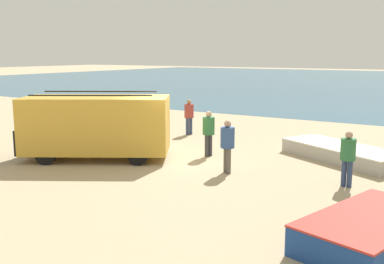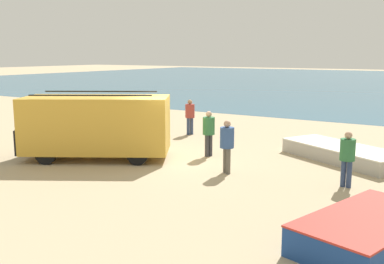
% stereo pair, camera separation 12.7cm
% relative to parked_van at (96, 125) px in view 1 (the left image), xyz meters
% --- Properties ---
extents(ground_plane, '(200.00, 200.00, 0.00)m').
position_rel_parked_van_xyz_m(ground_plane, '(2.21, 1.18, -1.23)').
color(ground_plane, tan).
extents(parked_van, '(5.42, 4.31, 2.37)m').
position_rel_parked_van_xyz_m(parked_van, '(0.00, 0.00, 0.00)').
color(parked_van, gold).
rests_on(parked_van, ground_plane).
extents(fishing_rowboat_0, '(5.26, 3.63, 0.52)m').
position_rel_parked_van_xyz_m(fishing_rowboat_0, '(7.64, 4.31, -0.97)').
color(fishing_rowboat_0, '#ADA89E').
rests_on(fishing_rowboat_0, ground_plane).
extents(fishing_rowboat_1, '(4.26, 3.94, 0.58)m').
position_rel_parked_van_xyz_m(fishing_rowboat_1, '(-5.49, 4.92, -0.94)').
color(fishing_rowboat_1, '#ADA89E').
rests_on(fishing_rowboat_1, ground_plane).
extents(fishing_rowboat_2, '(2.56, 4.19, 0.61)m').
position_rel_parked_van_xyz_m(fishing_rowboat_2, '(9.77, -2.51, -0.92)').
color(fishing_rowboat_2, navy).
rests_on(fishing_rowboat_2, ground_plane).
extents(fisherman_0, '(0.44, 0.44, 1.68)m').
position_rel_parked_van_xyz_m(fisherman_0, '(4.86, 0.70, -0.22)').
color(fisherman_0, '#5B564C').
rests_on(fisherman_0, ground_plane).
extents(fisherman_1, '(0.42, 0.42, 1.59)m').
position_rel_parked_van_xyz_m(fisherman_1, '(8.40, 1.16, -0.28)').
color(fisherman_1, navy).
rests_on(fisherman_1, ground_plane).
extents(fisherman_2, '(0.43, 0.43, 1.63)m').
position_rel_parked_van_xyz_m(fisherman_2, '(0.22, 5.86, -0.26)').
color(fisherman_2, navy).
rests_on(fisherman_2, ground_plane).
extents(fisherman_3, '(0.44, 0.44, 1.66)m').
position_rel_parked_van_xyz_m(fisherman_3, '(3.19, 2.45, -0.23)').
color(fisherman_3, '#38383D').
rests_on(fisherman_3, ground_plane).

